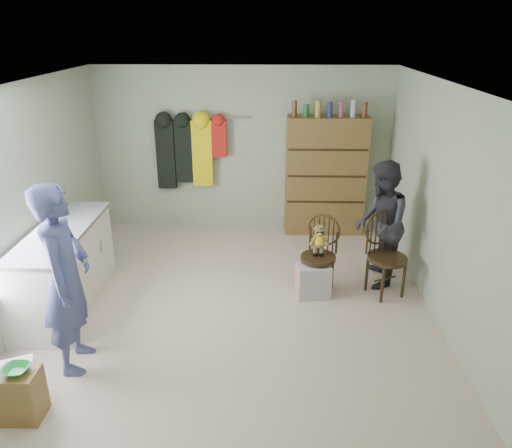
{
  "coord_description": "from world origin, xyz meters",
  "views": [
    {
      "loc": [
        0.38,
        -5.02,
        3.06
      ],
      "look_at": [
        0.25,
        0.2,
        0.95
      ],
      "focal_mm": 35.0,
      "sensor_mm": 36.0,
      "label": 1
    }
  ],
  "objects_px": {
    "counter": "(63,268)",
    "chair_far": "(385,251)",
    "chair_front": "(320,248)",
    "dresser": "(325,175)"
  },
  "relations": [
    {
      "from": "chair_far",
      "to": "dresser",
      "type": "xyz_separation_m",
      "value": [
        -0.52,
        1.92,
        0.36
      ]
    },
    {
      "from": "counter",
      "to": "dresser",
      "type": "bearing_deg",
      "value": 35.69
    },
    {
      "from": "counter",
      "to": "chair_far",
      "type": "bearing_deg",
      "value": 5.84
    },
    {
      "from": "counter",
      "to": "chair_far",
      "type": "relative_size",
      "value": 1.81
    },
    {
      "from": "counter",
      "to": "chair_front",
      "type": "bearing_deg",
      "value": 8.36
    },
    {
      "from": "chair_front",
      "to": "dresser",
      "type": "xyz_separation_m",
      "value": [
        0.24,
        1.86,
        0.36
      ]
    },
    {
      "from": "counter",
      "to": "chair_front",
      "type": "height_order",
      "value": "chair_front"
    },
    {
      "from": "counter",
      "to": "chair_far",
      "type": "height_order",
      "value": "chair_far"
    },
    {
      "from": "chair_far",
      "to": "dresser",
      "type": "height_order",
      "value": "dresser"
    },
    {
      "from": "chair_front",
      "to": "chair_far",
      "type": "relative_size",
      "value": 0.93
    }
  ]
}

